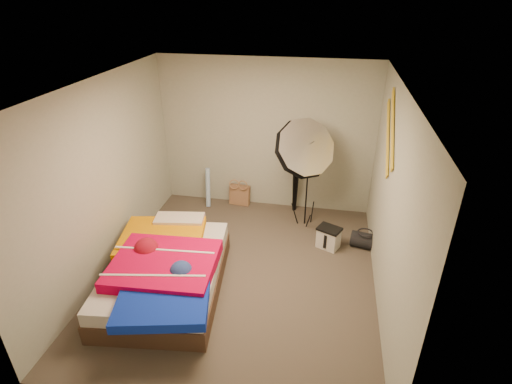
% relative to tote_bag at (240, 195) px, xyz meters
% --- Properties ---
extents(floor, '(4.00, 4.00, 0.00)m').
position_rel_tote_bag_xyz_m(floor, '(0.44, -1.90, -0.18)').
color(floor, brown).
rests_on(floor, ground).
extents(ceiling, '(4.00, 4.00, 0.00)m').
position_rel_tote_bag_xyz_m(ceiling, '(0.44, -1.90, 2.32)').
color(ceiling, silver).
rests_on(ceiling, wall_back).
extents(wall_back, '(3.50, 0.00, 3.50)m').
position_rel_tote_bag_xyz_m(wall_back, '(0.44, 0.10, 1.07)').
color(wall_back, '#A1A494').
rests_on(wall_back, floor).
extents(wall_front, '(3.50, 0.00, 3.50)m').
position_rel_tote_bag_xyz_m(wall_front, '(0.44, -3.90, 1.07)').
color(wall_front, '#A1A494').
rests_on(wall_front, floor).
extents(wall_left, '(0.00, 4.00, 4.00)m').
position_rel_tote_bag_xyz_m(wall_left, '(-1.31, -1.90, 1.07)').
color(wall_left, '#A1A494').
rests_on(wall_left, floor).
extents(wall_right, '(0.00, 4.00, 4.00)m').
position_rel_tote_bag_xyz_m(wall_right, '(2.19, -1.90, 1.07)').
color(wall_right, '#A1A494').
rests_on(wall_right, floor).
extents(tote_bag, '(0.36, 0.19, 0.36)m').
position_rel_tote_bag_xyz_m(tote_bag, '(0.00, 0.00, 0.00)').
color(tote_bag, '#9A6E4E').
rests_on(tote_bag, floor).
extents(wrapping_roll, '(0.10, 0.20, 0.69)m').
position_rel_tote_bag_xyz_m(wrapping_roll, '(-0.52, -0.14, 0.17)').
color(wrapping_roll, '#528DD1').
rests_on(wrapping_roll, floor).
extents(camera_case, '(0.37, 0.32, 0.30)m').
position_rel_tote_bag_xyz_m(camera_case, '(1.57, -1.04, -0.02)').
color(camera_case, beige).
rests_on(camera_case, floor).
extents(duffel_bag, '(0.42, 0.31, 0.23)m').
position_rel_tote_bag_xyz_m(duffel_bag, '(2.09, -0.94, -0.06)').
color(duffel_bag, black).
rests_on(duffel_bag, floor).
extents(wall_stripe_upper, '(0.02, 0.91, 0.78)m').
position_rel_tote_bag_xyz_m(wall_stripe_upper, '(2.17, -1.30, 1.77)').
color(wall_stripe_upper, gold).
rests_on(wall_stripe_upper, wall_right).
extents(wall_stripe_lower, '(0.02, 0.91, 0.78)m').
position_rel_tote_bag_xyz_m(wall_stripe_lower, '(2.17, -1.05, 1.57)').
color(wall_stripe_lower, gold).
rests_on(wall_stripe_lower, wall_right).
extents(bed, '(1.63, 2.21, 0.57)m').
position_rel_tote_bag_xyz_m(bed, '(-0.41, -2.34, 0.11)').
color(bed, '#462F22').
rests_on(bed, floor).
extents(photo_umbrella, '(0.90, 1.02, 1.88)m').
position_rel_tote_bag_xyz_m(photo_umbrella, '(1.10, -0.62, 1.17)').
color(photo_umbrella, black).
rests_on(photo_umbrella, floor).
extents(camera_tripod, '(0.09, 0.09, 1.37)m').
position_rel_tote_bag_xyz_m(camera_tripod, '(0.96, -0.04, 0.61)').
color(camera_tripod, black).
rests_on(camera_tripod, floor).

